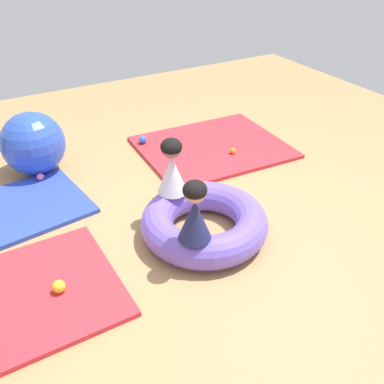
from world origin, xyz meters
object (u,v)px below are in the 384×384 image
Objects in this scene: play_ball_blue at (143,140)px; exercise_ball_large at (33,144)px; play_ball_orange at (233,151)px; play_ball_pink at (40,177)px; child_in_navy at (195,211)px; play_ball_yellow at (59,286)px; child_in_white at (172,167)px; inflatable_cushion at (204,222)px.

exercise_ball_large reaches higher than play_ball_blue.
exercise_ball_large is (-1.90, 0.73, 0.24)m from play_ball_orange.
play_ball_pink is 0.35m from exercise_ball_large.
play_ball_yellow is at bearing -26.49° from child_in_navy.
play_ball_orange is at bearing -20.96° from exercise_ball_large.
play_ball_blue is (0.33, 1.37, -0.41)m from child_in_white.
play_ball_pink is 1.22m from play_ball_blue.
play_ball_pink reaches higher than play_ball_orange.
play_ball_orange is 1.02m from play_ball_blue.
play_ball_pink is at bearing 81.06° from play_ball_yellow.
child_in_navy is at bearing -103.43° from play_ball_blue.
child_in_navy is at bearing 124.83° from child_in_white.
play_ball_yellow reaches higher than play_ball_orange.
child_in_white is (-0.10, 0.35, 0.37)m from inflatable_cushion.
child_in_navy is 1.82m from play_ball_orange.
inflatable_cushion reaches higher than play_ball_orange.
inflatable_cushion is at bearing -133.75° from play_ball_orange.
play_ball_yellow is 0.15× the size of exercise_ball_large.
inflatable_cushion is 0.52m from child_in_white.
play_ball_yellow is (-0.25, -1.56, 0.01)m from play_ball_pink.
play_ball_pink is at bearing -83.33° from child_in_navy.
child_in_navy reaches higher than play_ball_pink.
play_ball_yellow is (-0.96, 0.19, -0.40)m from child_in_navy.
play_ball_yellow is (-1.11, -0.44, -0.41)m from child_in_white.
child_in_white is 0.78× the size of exercise_ball_large.
child_in_navy is 2.13m from exercise_ball_large.
child_in_navy is 5.14× the size of play_ball_yellow.
child_in_white reaches higher than child_in_navy.
exercise_ball_large is (-0.68, 2.01, -0.18)m from child_in_navy.
child_in_navy reaches higher than play_ball_orange.
inflatable_cushion reaches higher than play_ball_blue.
child_in_navy reaches higher than inflatable_cushion.
child_in_navy is at bearing -10.92° from play_ball_yellow.
exercise_ball_large reaches higher than play_ball_orange.
child_in_navy is 6.64× the size of play_ball_pink.
play_ball_yellow reaches higher than play_ball_pink.
play_ball_blue is (0.23, 1.72, -0.05)m from inflatable_cushion.
play_ball_pink is at bearing -4.55° from child_in_white.
inflatable_cushion is at bearing 153.94° from child_in_white.
child_in_navy is 1.94m from play_ball_pink.
child_in_white is at bearing 21.62° from play_ball_yellow.
play_ball_pink is at bearing 166.41° from play_ball_orange.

